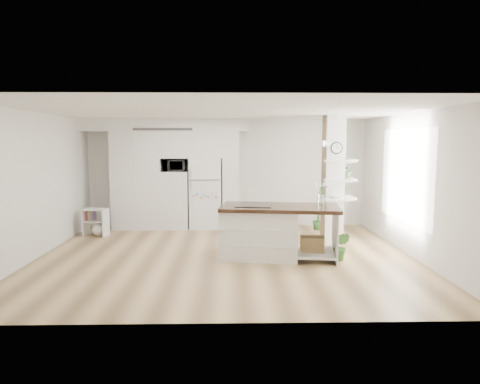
% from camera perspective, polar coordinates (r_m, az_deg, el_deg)
% --- Properties ---
extents(floor, '(7.00, 6.00, 0.01)m').
position_cam_1_polar(floor, '(8.17, -1.92, -8.54)').
color(floor, tan).
rests_on(floor, ground).
extents(room, '(7.04, 6.04, 2.72)m').
position_cam_1_polar(room, '(7.89, -1.97, 4.57)').
color(room, white).
rests_on(room, ground).
extents(cabinet_wall, '(4.00, 0.71, 2.70)m').
position_cam_1_polar(cabinet_wall, '(10.68, -9.58, 3.19)').
color(cabinet_wall, silver).
rests_on(cabinet_wall, floor).
extents(refrigerator, '(0.78, 0.69, 1.75)m').
position_cam_1_polar(refrigerator, '(10.66, -4.59, -0.15)').
color(refrigerator, white).
rests_on(refrigerator, floor).
extents(column, '(0.69, 0.90, 2.70)m').
position_cam_1_polar(column, '(9.33, 12.91, 1.65)').
color(column, silver).
rests_on(column, floor).
extents(window, '(0.00, 2.40, 2.40)m').
position_cam_1_polar(window, '(8.88, 21.17, 2.07)').
color(window, white).
rests_on(window, room).
extents(pendant_light, '(0.12, 0.12, 0.10)m').
position_cam_1_polar(pendant_light, '(8.19, 10.09, 6.40)').
color(pendant_light, white).
rests_on(pendant_light, room).
extents(kitchen_island, '(2.28, 1.31, 1.54)m').
position_cam_1_polar(kitchen_island, '(8.02, 3.52, -5.14)').
color(kitchen_island, silver).
rests_on(kitchen_island, floor).
extents(bookshelf, '(0.59, 0.41, 0.63)m').
position_cam_1_polar(bookshelf, '(10.35, -18.56, -4.04)').
color(bookshelf, silver).
rests_on(bookshelf, floor).
extents(floor_plant_a, '(0.35, 0.32, 0.53)m').
position_cam_1_polar(floor_plant_a, '(8.03, 13.35, -7.05)').
color(floor_plant_a, '#356E2C').
rests_on(floor_plant_a, floor).
extents(floor_plant_b, '(0.35, 0.35, 0.52)m').
position_cam_1_polar(floor_plant_b, '(10.67, 10.37, -3.59)').
color(floor_plant_b, '#356E2C').
rests_on(floor_plant_b, floor).
extents(microwave, '(0.54, 0.37, 0.30)m').
position_cam_1_polar(microwave, '(10.61, -8.70, 3.53)').
color(microwave, '#2D2D2D').
rests_on(microwave, cabinet_wall).
extents(shelf_plant, '(0.27, 0.23, 0.30)m').
position_cam_1_polar(shelf_plant, '(9.54, 14.16, 2.77)').
color(shelf_plant, '#356E2C').
rests_on(shelf_plant, column).
extents(decor_bowl, '(0.22, 0.22, 0.05)m').
position_cam_1_polar(decor_bowl, '(9.13, 12.72, -0.67)').
color(decor_bowl, white).
rests_on(decor_bowl, column).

